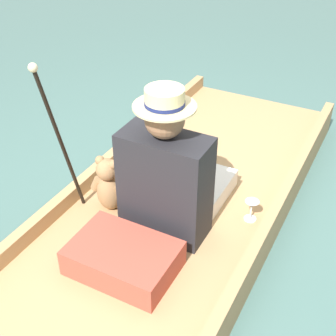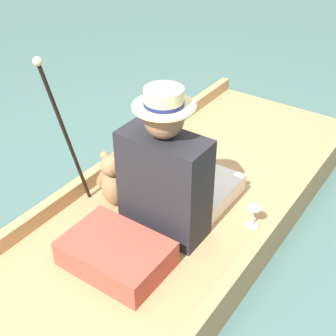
# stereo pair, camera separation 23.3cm
# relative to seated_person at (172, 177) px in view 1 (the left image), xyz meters

# --- Properties ---
(ground_plane) EXTENTS (16.00, 16.00, 0.00)m
(ground_plane) POSITION_rel_seated_person_xyz_m (-0.05, 0.17, -0.43)
(ground_plane) COLOR #476B66
(punt_boat) EXTENTS (1.14, 2.99, 0.24)m
(punt_boat) POSITION_rel_seated_person_xyz_m (-0.05, 0.17, -0.35)
(punt_boat) COLOR tan
(punt_boat) RESTS_ON ground_plane
(seat_cushion) EXTENTS (0.50, 0.35, 0.14)m
(seat_cushion) POSITION_rel_seated_person_xyz_m (-0.04, -0.43, -0.22)
(seat_cushion) COLOR #B24738
(seat_cushion) RESTS_ON punt_boat
(seated_person) EXTENTS (0.45, 0.69, 0.81)m
(seated_person) POSITION_rel_seated_person_xyz_m (0.00, 0.00, 0.00)
(seated_person) COLOR white
(seated_person) RESTS_ON punt_boat
(teddy_bear) EXTENTS (0.24, 0.14, 0.34)m
(teddy_bear) POSITION_rel_seated_person_xyz_m (-0.35, -0.07, -0.13)
(teddy_bear) COLOR #9E754C
(teddy_bear) RESTS_ON punt_boat
(wine_glass) EXTENTS (0.08, 0.08, 0.12)m
(wine_glass) POSITION_rel_seated_person_xyz_m (0.38, 0.21, -0.19)
(wine_glass) COLOR silver
(wine_glass) RESTS_ON punt_boat
(walking_cane) EXTENTS (0.04, 0.25, 0.93)m
(walking_cane) POSITION_rel_seated_person_xyz_m (-0.52, -0.23, 0.25)
(walking_cane) COLOR black
(walking_cane) RESTS_ON punt_boat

